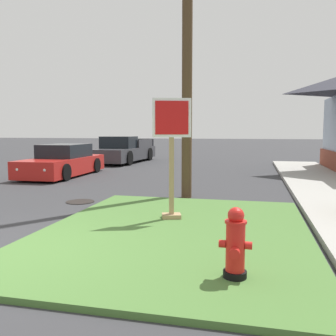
% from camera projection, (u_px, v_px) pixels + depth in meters
% --- Properties ---
extents(ground_plane, '(160.00, 160.00, 0.00)m').
position_uv_depth(ground_plane, '(0.00, 258.00, 5.14)').
color(ground_plane, '#333335').
extents(grass_corner_patch, '(4.52, 5.86, 0.08)m').
position_uv_depth(grass_corner_patch, '(175.00, 232.00, 6.33)').
color(grass_corner_patch, '#477033').
rests_on(grass_corner_patch, ground).
extents(sidewalk_strip, '(2.20, 19.83, 0.12)m').
position_uv_depth(sidewalk_strip, '(331.00, 192.00, 10.35)').
color(sidewalk_strip, '#9E9B93').
rests_on(sidewalk_strip, ground).
extents(fire_hydrant, '(0.38, 0.34, 0.83)m').
position_uv_depth(fire_hydrant, '(235.00, 245.00, 4.21)').
color(fire_hydrant, black).
rests_on(fire_hydrant, grass_corner_patch).
extents(stop_sign, '(0.71, 0.38, 2.32)m').
position_uv_depth(stop_sign, '(172.00, 160.00, 7.03)').
color(stop_sign, '#A3845B').
rests_on(stop_sign, grass_corner_patch).
extents(manhole_cover, '(0.70, 0.70, 0.02)m').
position_uv_depth(manhole_cover, '(80.00, 202.00, 9.17)').
color(manhole_cover, black).
rests_on(manhole_cover, ground).
extents(parked_sedan_red, '(1.92, 4.51, 1.25)m').
position_uv_depth(parked_sedan_red, '(63.00, 162.00, 14.52)').
color(parked_sedan_red, red).
rests_on(parked_sedan_red, ground).
extents(pickup_truck_charcoal, '(2.22, 5.67, 1.48)m').
position_uv_depth(pickup_truck_charcoal, '(124.00, 152.00, 20.66)').
color(pickup_truck_charcoal, '#38383D').
rests_on(pickup_truck_charcoal, ground).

